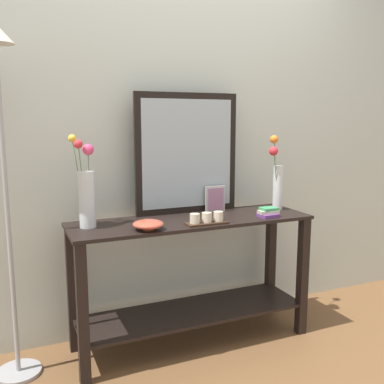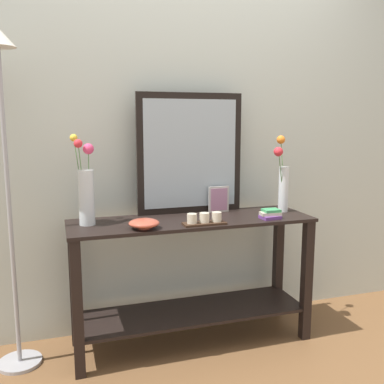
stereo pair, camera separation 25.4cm
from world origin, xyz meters
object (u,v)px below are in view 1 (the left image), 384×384
Objects in this scene: picture_frame_small at (215,199)px; book_stack at (268,212)px; mirror_leaning at (187,154)px; console_table at (192,268)px; tall_vase_left at (86,192)px; decorative_bowl at (148,224)px; vase_right at (277,178)px; candle_tray at (207,219)px; floor_lamp at (3,147)px.

picture_frame_small is 1.29× the size of book_stack.
console_table is at bearing -104.28° from mirror_leaning.
tall_vase_left is at bearing -173.86° from picture_frame_small.
console_table is 0.48m from decorative_bowl.
vase_right reaches higher than decorative_bowl.
candle_tray is at bearing -80.35° from console_table.
console_table is at bearing 164.39° from book_stack.
book_stack is (0.45, -0.13, 0.33)m from console_table.
tall_vase_left is at bearing 170.47° from book_stack.
decorative_bowl is at bearing -137.87° from mirror_leaning.
tall_vase_left is 1.09m from book_stack.
vase_right is at bearing 17.27° from candle_tray.
mirror_leaning is at bearing 142.24° from book_stack.
tall_vase_left is 1.04× the size of vase_right.
decorative_bowl is at bearing 178.94° from candle_tray.
floor_lamp is at bearing 177.14° from console_table.
picture_frame_small is at bearing 164.88° from vase_right.
floor_lamp is (-1.03, 0.20, 0.42)m from candle_tray.
picture_frame_small is at bearing 55.60° from candle_tray.
candle_tray is 1.47× the size of picture_frame_small.
tall_vase_left reaches higher than vase_right.
picture_frame_small is (0.18, -0.05, -0.29)m from mirror_leaning.
vase_right reaches higher than console_table.
decorative_bowl is (-0.32, -0.14, 0.33)m from console_table.
candle_tray is at bearing -176.85° from book_stack.
vase_right is 1.99× the size of candle_tray.
tall_vase_left is at bearing 175.18° from console_table.
console_table is at bearing 99.65° from candle_tray.
tall_vase_left reaches higher than decorative_bowl.
decorative_bowl and book_stack have the same top height.
mirror_leaning is 0.60m from decorative_bowl.
tall_vase_left is at bearing -168.20° from mirror_leaning.
vase_right is at bearing 3.14° from console_table.
book_stack is 1.53m from floor_lamp.
floor_lamp is (-1.63, 0.02, 0.24)m from vase_right.
tall_vase_left is 0.68m from candle_tray.
console_table is at bearing -148.00° from picture_frame_small.
mirror_leaning reaches higher than candle_tray.
tall_vase_left is at bearing 0.12° from floor_lamp.
candle_tray is at bearing -93.76° from mirror_leaning.
candle_tray is 0.13× the size of floor_lamp.
vase_right reaches higher than picture_frame_small.
candle_tray is 1.90× the size of book_stack.
picture_frame_small is 0.09× the size of floor_lamp.
vase_right reaches higher than candle_tray.
floor_lamp reaches higher than tall_vase_left.
tall_vase_left reaches higher than console_table.
console_table is 0.71m from mirror_leaning.
tall_vase_left is at bearing 179.20° from vase_right.
vase_right reaches higher than book_stack.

